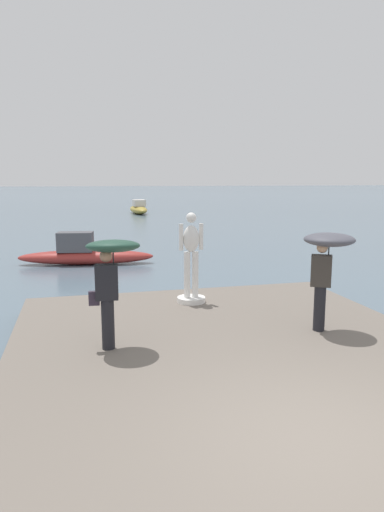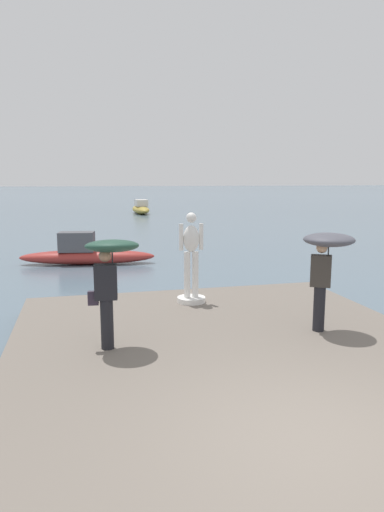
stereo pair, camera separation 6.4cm
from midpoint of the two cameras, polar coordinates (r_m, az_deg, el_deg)
ground_plane at (r=44.48m, az=-10.54°, el=5.09°), size 400.00×400.00×0.00m
pier at (r=7.57m, az=7.08°, el=-14.67°), size 7.68×10.31×0.40m
statue_white_figure at (r=10.78m, az=0.08°, el=-1.00°), size 0.67×0.67×2.14m
onlooker_left at (r=7.85m, az=-10.00°, el=-1.15°), size 1.00×1.02×1.94m
onlooker_right at (r=9.00m, az=16.56°, el=0.21°), size 1.30×1.30×1.90m
boat_near at (r=45.30m, az=-6.36°, el=5.91°), size 1.59×5.53×1.37m
boat_mid at (r=18.45m, az=-13.05°, el=0.26°), size 5.35×1.83×1.27m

